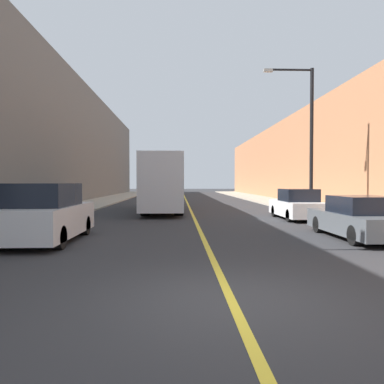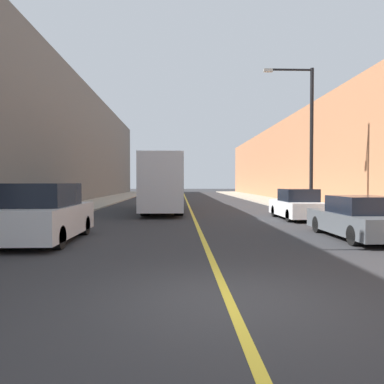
{
  "view_description": "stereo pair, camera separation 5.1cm",
  "coord_description": "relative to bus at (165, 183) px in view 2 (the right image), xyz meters",
  "views": [
    {
      "loc": [
        -0.86,
        -5.9,
        1.91
      ],
      "look_at": [
        0.01,
        17.12,
        1.3
      ],
      "focal_mm": 35.0,
      "sensor_mm": 36.0,
      "label": 1
    },
    {
      "loc": [
        -0.81,
        -5.9,
        1.91
      ],
      "look_at": [
        0.01,
        17.12,
        1.3
      ],
      "focal_mm": 35.0,
      "sensor_mm": 36.0,
      "label": 2
    }
  ],
  "objects": [
    {
      "name": "ground_plane",
      "position": [
        1.75,
        -18.9,
        -1.87
      ],
      "size": [
        200.0,
        200.0,
        0.0
      ],
      "primitive_type": "plane",
      "color": "#2D2D30"
    },
    {
      "name": "sidewalk_left",
      "position": [
        -6.48,
        11.1,
        -1.82
      ],
      "size": [
        3.76,
        72.0,
        0.1
      ],
      "primitive_type": "cube",
      "color": "#A89E8C",
      "rests_on": "ground"
    },
    {
      "name": "sidewalk_right",
      "position": [
        9.98,
        11.1,
        -1.82
      ],
      "size": [
        3.76,
        72.0,
        0.1
      ],
      "primitive_type": "cube",
      "color": "#A89E8C",
      "rests_on": "ground"
    },
    {
      "name": "building_row_left",
      "position": [
        -10.36,
        11.1,
        4.06
      ],
      "size": [
        4.0,
        72.0,
        11.87
      ],
      "primitive_type": "cube",
      "color": "#66605B",
      "rests_on": "ground"
    },
    {
      "name": "building_row_right",
      "position": [
        13.86,
        11.1,
        2.35
      ],
      "size": [
        4.0,
        72.0,
        8.45
      ],
      "primitive_type": "cube",
      "color": "#B2724C",
      "rests_on": "ground"
    },
    {
      "name": "road_center_line",
      "position": [
        1.75,
        11.1,
        -1.87
      ],
      "size": [
        0.16,
        72.0,
        0.01
      ],
      "primitive_type": "cube",
      "color": "gold",
      "rests_on": "ground"
    },
    {
      "name": "bus",
      "position": [
        0.0,
        0.0,
        0.0
      ],
      "size": [
        2.4,
        11.7,
        3.5
      ],
      "color": "silver",
      "rests_on": "ground"
    },
    {
      "name": "parked_suv_left",
      "position": [
        -3.33,
        -12.73,
        -1.01
      ],
      "size": [
        1.98,
        4.73,
        1.87
      ],
      "color": "silver",
      "rests_on": "ground"
    },
    {
      "name": "car_right_near",
      "position": [
        7.02,
        -12.44,
        -1.22
      ],
      "size": [
        1.89,
        4.7,
        1.44
      ],
      "color": "#51565B",
      "rests_on": "ground"
    },
    {
      "name": "car_right_mid",
      "position": [
        7.0,
        -5.89,
        -1.17
      ],
      "size": [
        1.79,
        4.46,
        1.56
      ],
      "color": "silver",
      "rests_on": "ground"
    },
    {
      "name": "street_lamp_right",
      "position": [
        8.16,
        -4.01,
        2.89
      ],
      "size": [
        2.84,
        0.24,
        8.17
      ],
      "color": "black",
      "rests_on": "sidewalk_right"
    }
  ]
}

